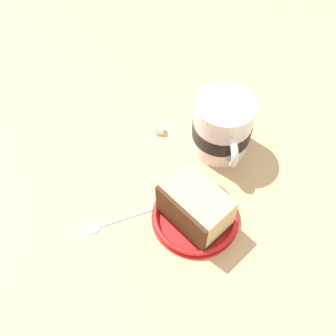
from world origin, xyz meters
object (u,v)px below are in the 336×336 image
Objects in this scene: teaspoon at (107,223)px; sugar_cube at (160,129)px; small_plate at (195,216)px; tea_mug at (222,127)px; cake_slice at (195,207)px.

teaspoon is 20.44cm from sugar_cube.
tea_mug is at bearing -55.30° from small_plate.
cake_slice is at bearing 160.69° from sugar_cube.
teaspoon is at bearing 57.88° from small_plate.
sugar_cube is at bearing -60.09° from teaspoon.
tea_mug is at bearing -87.02° from teaspoon.
small_plate and sugar_cube have the same top height.
teaspoon is at bearing 119.91° from sugar_cube.
tea_mug is 0.91× the size of teaspoon.
sugar_cube reaches higher than teaspoon.
tea_mug reaches higher than cake_slice.
cake_slice is 15.54cm from tea_mug.
tea_mug is 8.41× the size of sugar_cube.
tea_mug reaches higher than sugar_cube.
sugar_cube is (8.92, 6.63, -4.58)cm from tea_mug.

